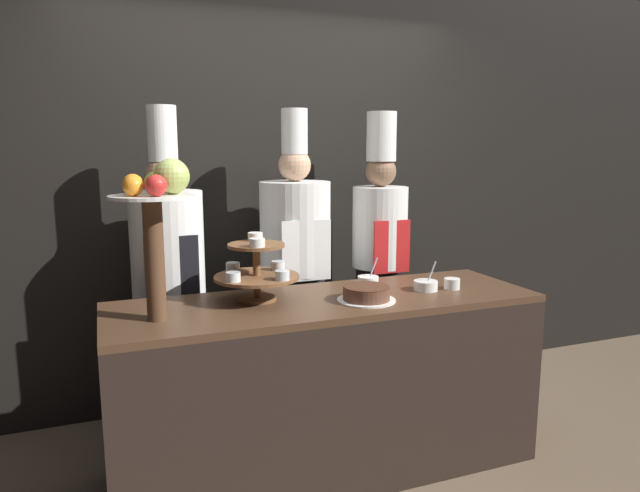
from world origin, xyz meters
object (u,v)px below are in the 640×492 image
object	(u,v)px
cup_white	(452,284)
serving_bowl_far	(368,281)
fruit_pedestal	(157,208)
chef_center_left	(295,259)
tiered_stand	(257,269)
cake_round	(366,294)
serving_bowl_near	(426,285)
chef_center_right	(380,249)
chef_left	(169,271)

from	to	relation	value
cup_white	serving_bowl_far	size ratio (longest dim) A/B	0.55
fruit_pedestal	cup_white	xyz separation A→B (m)	(1.49, 0.00, -0.46)
cup_white	chef_center_left	distance (m)	0.94
tiered_stand	cake_round	world-z (taller)	tiered_stand
serving_bowl_near	serving_bowl_far	xyz separation A→B (m)	(-0.23, 0.21, -0.00)
serving_bowl_far	chef_center_left	world-z (taller)	chef_center_left
chef_center_right	tiered_stand	bearing A→B (deg)	-150.71
chef_left	chef_center_right	size ratio (longest dim) A/B	1.00
chef_center_left	chef_center_right	size ratio (longest dim) A/B	1.00
tiered_stand	serving_bowl_near	xyz separation A→B (m)	(0.88, -0.13, -0.13)
cup_white	chef_center_right	distance (m)	0.69
cake_round	serving_bowl_near	distance (m)	0.39
serving_bowl_far	cake_round	bearing A→B (deg)	-117.40
tiered_stand	fruit_pedestal	world-z (taller)	fruit_pedestal
serving_bowl_far	chef_left	distance (m)	1.10
cup_white	chef_center_left	xyz separation A→B (m)	(-0.65, 0.68, 0.06)
fruit_pedestal	serving_bowl_far	size ratio (longest dim) A/B	4.62
serving_bowl_near	serving_bowl_far	bearing A→B (deg)	137.22
tiered_stand	chef_center_right	size ratio (longest dim) A/B	0.22
chef_left	chef_center_left	distance (m)	0.74
chef_left	chef_center_right	bearing A→B (deg)	0.01
fruit_pedestal	cake_round	bearing A→B (deg)	-3.12
chef_left	chef_center_left	world-z (taller)	same
serving_bowl_far	chef_left	size ratio (longest dim) A/B	0.08
chef_center_left	serving_bowl_far	bearing A→B (deg)	-58.28
fruit_pedestal	chef_center_left	distance (m)	1.16
tiered_stand	chef_left	world-z (taller)	chef_left
chef_center_left	cup_white	bearing A→B (deg)	-46.33
chef_center_right	fruit_pedestal	bearing A→B (deg)	-154.27
fruit_pedestal	chef_left	xyz separation A→B (m)	(0.11, 0.68, -0.42)
tiered_stand	serving_bowl_far	distance (m)	0.67
tiered_stand	chef_left	distance (m)	0.65
fruit_pedestal	cup_white	world-z (taller)	fruit_pedestal
chef_center_left	tiered_stand	bearing A→B (deg)	-125.61
cake_round	cup_white	bearing A→B (deg)	5.70
tiered_stand	serving_bowl_near	distance (m)	0.90
cup_white	chef_left	bearing A→B (deg)	153.96
serving_bowl_far	cup_white	bearing A→B (deg)	-32.53
cup_white	chef_center_left	world-z (taller)	chef_center_left
tiered_stand	chef_center_left	bearing A→B (deg)	54.39
serving_bowl_near	serving_bowl_far	size ratio (longest dim) A/B	1.02
fruit_pedestal	serving_bowl_near	bearing A→B (deg)	1.10
serving_bowl_near	chef_left	distance (m)	1.40
serving_bowl_near	chef_center_right	distance (m)	0.66
cake_round	chef_center_left	size ratio (longest dim) A/B	0.15
tiered_stand	chef_center_right	world-z (taller)	chef_center_right
serving_bowl_far	fruit_pedestal	bearing A→B (deg)	-167.84
fruit_pedestal	cup_white	size ratio (longest dim) A/B	8.36
cake_round	chef_center_right	xyz separation A→B (m)	(0.44, 0.73, 0.07)
serving_bowl_near	chef_center_right	size ratio (longest dim) A/B	0.08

